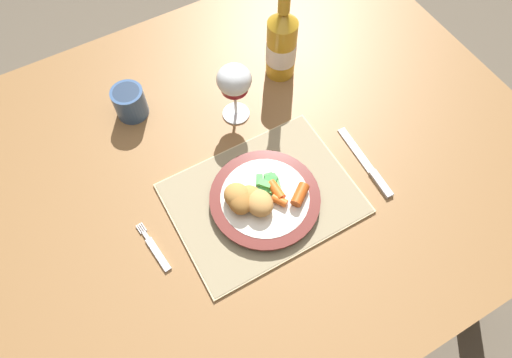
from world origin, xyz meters
The scene contains 12 objects.
ground_plane centered at (0.00, 0.00, 0.00)m, with size 6.00×6.00×0.00m, color brown.
dining_table centered at (0.00, 0.00, 0.66)m, with size 1.26×1.04×0.74m.
placemat centered at (-0.05, -0.10, 0.74)m, with size 0.38×0.29×0.01m.
dinner_plate centered at (-0.05, -0.11, 0.76)m, with size 0.23×0.23×0.02m.
breaded_croquettes centered at (-0.09, -0.11, 0.78)m, with size 0.09×0.10×0.04m.
green_beans_pile centered at (-0.03, -0.09, 0.77)m, with size 0.06×0.06×0.02m.
glazed_carrots centered at (-0.01, -0.14, 0.78)m, with size 0.08×0.08×0.02m.
fork centered at (-0.29, -0.10, 0.74)m, with size 0.03×0.12×0.01m.
table_knife centered at (0.19, -0.15, 0.74)m, with size 0.03×0.20×0.01m.
wine_glass centered at (0.01, 0.12, 0.85)m, with size 0.08×0.08×0.15m.
bottle centered at (0.17, 0.19, 0.83)m, with size 0.07×0.07×0.26m.
drinking_cup centered at (-0.20, 0.25, 0.78)m, with size 0.07×0.07×0.07m.
Camera 1 is at (-0.28, -0.47, 1.61)m, focal length 32.00 mm.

